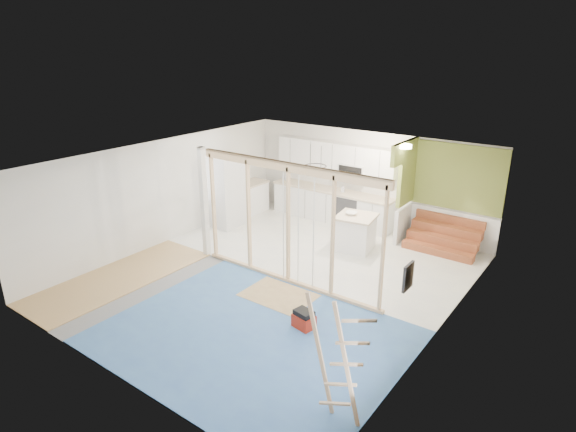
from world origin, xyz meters
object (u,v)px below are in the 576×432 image
Objects in this scene: fridge at (224,191)px; ladder at (336,361)px; toolbox at (304,320)px; island at (356,233)px.

fridge is 1.10× the size of ladder.
ladder is (1.57, -1.56, 0.75)m from toolbox.
fridge is at bearing 158.91° from toolbox.
fridge is at bearing 126.85° from ladder.
toolbox is at bearing -84.57° from island.
fridge reaches higher than toolbox.
ladder is (6.20, -4.48, -0.07)m from fridge.
fridge is 3.78m from island.
ladder reaches higher than toolbox.
ladder is at bearing -33.69° from toolbox.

